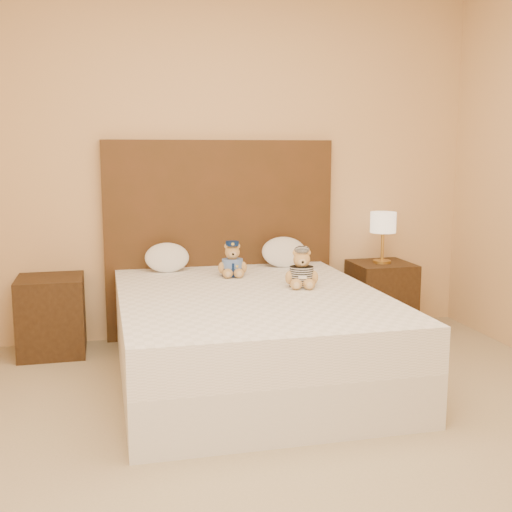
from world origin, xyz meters
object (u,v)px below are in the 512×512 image
Objects in this scene: teddy_police at (232,259)px; pillow_right at (284,251)px; bed at (250,335)px; lamp at (383,225)px; pillow_left at (167,256)px; nightstand_left at (52,316)px; teddy_prisoner at (302,268)px; nightstand_right at (381,297)px.

pillow_right is (0.46, 0.29, -0.00)m from teddy_police.
bed is 1.59m from lamp.
lamp reaches higher than pillow_left.
teddy_police is (-0.00, 0.54, 0.40)m from bed.
pillow_right reaches higher than nightstand_left.
bed is 7.97× the size of teddy_prisoner.
lamp is 1.29m from teddy_police.
teddy_prisoner is at bearing -45.31° from teddy_police.
pillow_right is at bearing 94.24° from teddy_prisoner.
nightstand_right is 0.57m from lamp.
nightstand_right is 1.72m from pillow_left.
teddy_police is (-1.25, -0.26, -0.18)m from lamp.
lamp is 1.24× the size of pillow_left.
pillow_left is 0.89m from pillow_right.
lamp reaches higher than nightstand_left.
teddy_police reaches higher than pillow_left.
pillow_left is 0.93× the size of pillow_right.
teddy_prisoner reaches higher than nightstand_left.
teddy_prisoner is (-0.89, -0.72, 0.40)m from nightstand_right.
teddy_police is at bearing 90.20° from bed.
pillow_left is (-0.79, 0.75, -0.01)m from teddy_prisoner.
pillow_left is (-0.43, 0.83, 0.39)m from bed.
teddy_police is 0.71× the size of pillow_right.
pillow_right is at bearing 61.19° from bed.
nightstand_left is at bearing 180.00° from lamp.
pillow_right is at bearing 1.01° from nightstand_left.
nightstand_left is 1.81m from teddy_prisoner.
bed is 5.00× the size of lamp.
nightstand_left is at bearing 180.00° from nightstand_right.
bed is 3.64× the size of nightstand_left.
nightstand_left is (-1.25, 0.80, -0.00)m from bed.
pillow_left reaches higher than bed.
nightstand_left is at bearing 167.57° from teddy_prisoner.
pillow_left is at bearing 178.98° from lamp.
pillow_right is at bearing 0.00° from pillow_left.
nightstand_right is at bearing -2.17° from pillow_right.
nightstand_left is at bearing -177.91° from pillow_left.
nightstand_left is at bearing 147.38° from bed.
teddy_police is at bearing -168.44° from nightstand_right.
teddy_police is at bearing -33.79° from pillow_left.
nightstand_left is 2.50m from nightstand_right.
bed is at bearing -118.81° from pillow_right.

